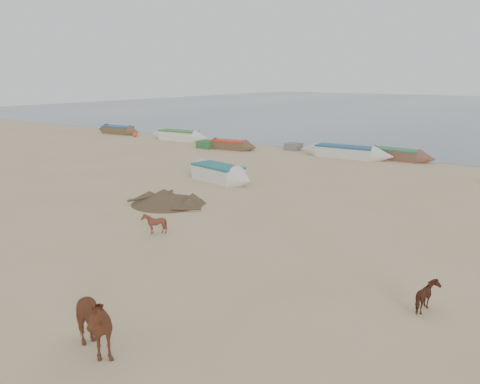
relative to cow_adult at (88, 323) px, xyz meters
name	(u,v)px	position (x,y,z in m)	size (l,w,h in m)	color
ground	(177,239)	(-3.51, 6.51, -0.75)	(140.00, 140.00, 0.00)	tan
cow_adult	(88,323)	(0.00, 0.00, 0.00)	(0.81, 1.77, 1.49)	brown
calf_front	(154,223)	(-4.65, 6.46, -0.33)	(0.67, 0.76, 0.83)	#5E2C1D
calf_right	(428,297)	(5.49, 6.26, -0.35)	(0.79, 0.68, 0.80)	#51261A
near_canoe	(218,173)	(-8.43, 15.19, -0.28)	(5.36, 1.41, 0.93)	silver
debris_pile	(168,199)	(-7.34, 9.96, -0.53)	(3.47, 3.47, 0.44)	brown
waterline_canoes	(281,146)	(-11.14, 26.75, -0.32)	(49.56, 4.70, 0.94)	brown
beach_clutter	(426,164)	(0.40, 25.79, -0.45)	(48.31, 4.78, 0.64)	#2C6334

